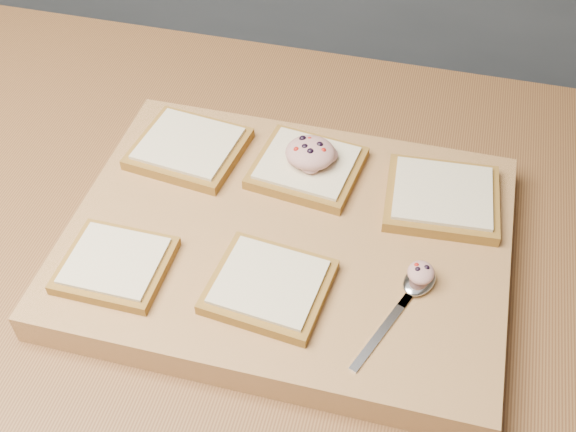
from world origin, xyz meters
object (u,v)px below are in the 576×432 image
(tuna_salad_dollop, at_px, (310,152))
(spoon, at_px, (414,288))
(bread_far_center, at_px, (307,167))
(cutting_board, at_px, (288,243))

(tuna_salad_dollop, relative_size, spoon, 0.40)
(bread_far_center, relative_size, spoon, 0.90)
(bread_far_center, bearing_deg, tuna_salad_dollop, 20.94)
(tuna_salad_dollop, bearing_deg, spoon, -45.58)
(cutting_board, relative_size, bread_far_center, 3.61)
(bread_far_center, height_order, spoon, bread_far_center)
(bread_far_center, height_order, tuna_salad_dollop, tuna_salad_dollop)
(spoon, bearing_deg, bread_far_center, 135.28)
(cutting_board, bearing_deg, tuna_salad_dollop, 89.12)
(cutting_board, distance_m, tuna_salad_dollop, 0.11)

